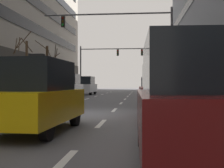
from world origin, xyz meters
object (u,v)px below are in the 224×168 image
(car_parked_2, at_px, (155,92))
(traffic_signal_1, at_px, (105,59))
(car_parked_1, at_px, (164,92))
(street_tree_0, at_px, (25,65))
(car_driving_1, at_px, (69,86))
(taxi_driving_0, at_px, (37,96))
(car_driving_2, at_px, (86,86))
(car_parked_0, at_px, (192,102))
(traffic_signal_0, at_px, (133,35))
(street_tree_1, at_px, (48,68))

(car_parked_2, height_order, traffic_signal_1, traffic_signal_1)
(car_parked_1, distance_m, street_tree_0, 15.95)
(car_driving_1, height_order, car_parked_1, car_driving_1)
(taxi_driving_0, height_order, car_parked_1, taxi_driving_0)
(traffic_signal_1, bearing_deg, street_tree_0, -104.93)
(car_driving_2, height_order, street_tree_0, street_tree_0)
(taxi_driving_0, height_order, traffic_signal_1, traffic_signal_1)
(car_driving_2, relative_size, car_parked_0, 1.01)
(car_parked_1, bearing_deg, taxi_driving_0, -139.89)
(taxi_driving_0, height_order, car_parked_0, taxi_driving_0)
(car_driving_1, bearing_deg, traffic_signal_0, -27.43)
(street_tree_0, height_order, street_tree_1, street_tree_0)
(traffic_signal_1, distance_m, street_tree_0, 17.31)
(car_parked_2, xyz_separation_m, traffic_signal_0, (-1.51, 4.33, 4.19))
(taxi_driving_0, distance_m, traffic_signal_0, 15.40)
(car_parked_1, bearing_deg, street_tree_0, 130.20)
(car_driving_1, xyz_separation_m, street_tree_0, (-3.02, -2.38, 1.78))
(car_parked_0, distance_m, street_tree_0, 20.98)
(traffic_signal_0, bearing_deg, traffic_signal_1, 103.98)
(taxi_driving_0, xyz_separation_m, car_driving_1, (-3.44, 17.65, 0.07))
(taxi_driving_0, bearing_deg, traffic_signal_1, 93.64)
(car_parked_0, bearing_deg, traffic_signal_1, 99.43)
(car_driving_2, height_order, street_tree_1, street_tree_1)
(car_driving_1, height_order, traffic_signal_0, traffic_signal_0)
(car_parked_0, distance_m, traffic_signal_0, 18.15)
(car_driving_1, xyz_separation_m, car_parked_1, (7.21, -14.48, -0.03))
(car_parked_0, distance_m, car_parked_2, 13.31)
(street_tree_0, bearing_deg, traffic_signal_0, -3.83)
(car_driving_1, xyz_separation_m, street_tree_1, (-2.87, 2.93, 1.74))
(street_tree_1, bearing_deg, traffic_signal_1, 69.27)
(car_parked_0, height_order, car_parked_1, car_parked_0)
(car_parked_2, height_order, street_tree_0, street_tree_0)
(car_parked_1, bearing_deg, car_parked_0, -90.00)
(car_driving_1, distance_m, car_parked_2, 10.26)
(taxi_driving_0, distance_m, car_parked_0, 4.79)
(car_driving_1, xyz_separation_m, car_driving_2, (0.03, 8.08, -0.02))
(car_parked_1, relative_size, street_tree_1, 0.80)
(car_driving_1, height_order, street_tree_1, street_tree_1)
(car_parked_1, distance_m, street_tree_1, 20.20)
(car_driving_2, relative_size, car_parked_1, 1.01)
(car_driving_1, xyz_separation_m, traffic_signal_0, (5.70, -2.96, 3.96))
(car_driving_2, relative_size, car_parked_2, 0.97)
(traffic_signal_0, height_order, street_tree_1, traffic_signal_0)
(car_driving_2, distance_m, traffic_signal_1, 7.30)
(traffic_signal_0, distance_m, street_tree_0, 9.01)
(taxi_driving_0, relative_size, car_parked_2, 0.92)
(car_driving_1, relative_size, car_driving_2, 1.02)
(traffic_signal_0, bearing_deg, car_parked_0, -85.12)
(taxi_driving_0, relative_size, traffic_signal_1, 0.45)
(traffic_signal_1, relative_size, street_tree_1, 1.73)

